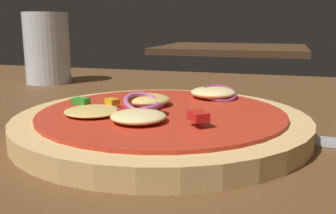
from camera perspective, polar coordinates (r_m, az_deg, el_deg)
dining_table at (r=0.34m, az=-7.58°, el=-6.80°), size 1.11×0.95×0.03m
pizza at (r=0.35m, az=-0.94°, el=-2.07°), size 0.27×0.27×0.04m
beer_glass at (r=0.68m, az=-17.57°, el=7.74°), size 0.07×0.07×0.12m
background_table at (r=1.74m, az=9.58°, el=8.55°), size 0.63×0.54×0.03m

